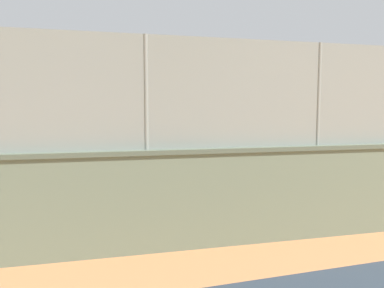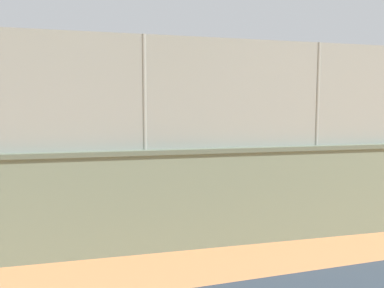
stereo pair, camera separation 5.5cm
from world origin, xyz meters
name	(u,v)px [view 1 (the left image)]	position (x,y,z in m)	size (l,w,h in m)	color
ground_plane	(181,156)	(0.00, 0.00, 0.00)	(260.00, 260.00, 0.00)	#B27247
perimeter_wall	(147,200)	(2.83, 12.12, 0.86)	(25.63, 1.17, 1.71)	slate
fence_panel_on_wall	(146,93)	(2.83, 12.12, 2.63)	(25.17, 0.83, 1.85)	gray
player_near_wall_returning	(263,142)	(-3.21, 2.78, 0.91)	(1.19, 0.72, 1.55)	black
player_foreground_swinging	(49,164)	(4.92, 8.49, 1.00)	(0.77, 1.10, 1.69)	#591919
player_baseline_waiting	(200,137)	(-1.30, -1.34, 0.84)	(0.67, 0.97, 1.45)	#B2B2B2
sports_ball	(304,164)	(-4.39, 4.37, 0.10)	(0.20, 0.20, 0.20)	yellow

